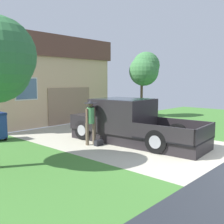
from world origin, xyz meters
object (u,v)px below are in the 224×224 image
at_px(person_with_hat, 91,119).
at_px(neighbor_tree, 145,69).
at_px(handbag, 99,142).
at_px(pickup_truck, 126,122).
at_px(house_with_garage, 23,80).

xyz_separation_m(person_with_hat, neighbor_tree, (7.74, 3.07, 2.20)).
bearing_deg(handbag, person_with_hat, 103.56).
height_order(pickup_truck, house_with_garage, house_with_garage).
bearing_deg(house_with_garage, neighbor_tree, -38.83).
distance_m(person_with_hat, house_with_garage, 8.25).
distance_m(person_with_hat, handbag, 0.93).
xyz_separation_m(house_with_garage, neighbor_tree, (6.06, -4.88, 0.74)).
bearing_deg(pickup_truck, person_with_hat, 148.70).
distance_m(pickup_truck, person_with_hat, 1.49).
xyz_separation_m(handbag, neighbor_tree, (7.66, 3.41, 3.07)).
xyz_separation_m(person_with_hat, house_with_garage, (1.68, 7.95, 1.46)).
relative_size(handbag, house_with_garage, 0.05).
relative_size(house_with_garage, neighbor_tree, 1.98).
height_order(pickup_truck, person_with_hat, pickup_truck).
relative_size(pickup_truck, handbag, 13.51).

